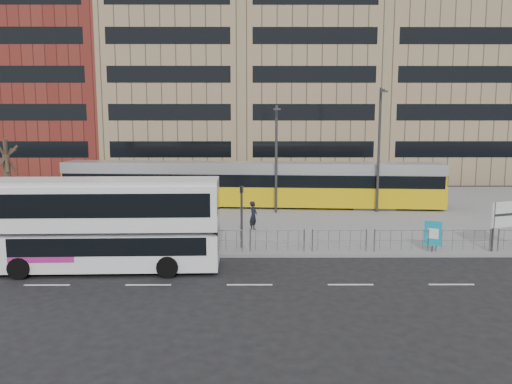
{
  "coord_description": "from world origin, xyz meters",
  "views": [
    {
      "loc": [
        -1.83,
        -22.96,
        6.45
      ],
      "look_at": [
        -1.7,
        6.0,
        2.26
      ],
      "focal_mm": 35.0,
      "sensor_mm": 36.0,
      "label": 1
    }
  ],
  "objects_px": {
    "double_decker_bus": "(103,222)",
    "lamp_post_west": "(276,154)",
    "lamp_post_east": "(379,145)",
    "bare_tree": "(5,137)",
    "station_sign": "(509,216)",
    "pedestrian": "(253,216)",
    "tram": "(250,184)",
    "traffic_light_west": "(242,209)",
    "ad_panel": "(433,234)"
  },
  "relations": [
    {
      "from": "tram",
      "to": "station_sign",
      "type": "relative_size",
      "value": 11.56
    },
    {
      "from": "station_sign",
      "to": "traffic_light_west",
      "type": "distance_m",
      "value": 13.03
    },
    {
      "from": "double_decker_bus",
      "to": "ad_panel",
      "type": "distance_m",
      "value": 15.33
    },
    {
      "from": "lamp_post_east",
      "to": "ad_panel",
      "type": "bearing_deg",
      "value": -89.48
    },
    {
      "from": "bare_tree",
      "to": "traffic_light_west",
      "type": "bearing_deg",
      "value": -28.23
    },
    {
      "from": "lamp_post_west",
      "to": "tram",
      "type": "bearing_deg",
      "value": 124.24
    },
    {
      "from": "station_sign",
      "to": "traffic_light_west",
      "type": "xyz_separation_m",
      "value": [
        -13.02,
        0.41,
        0.31
      ]
    },
    {
      "from": "tram",
      "to": "traffic_light_west",
      "type": "bearing_deg",
      "value": -87.18
    },
    {
      "from": "lamp_post_west",
      "to": "bare_tree",
      "type": "xyz_separation_m",
      "value": [
        -17.68,
        -1.13,
        1.22
      ]
    },
    {
      "from": "station_sign",
      "to": "pedestrian",
      "type": "height_order",
      "value": "station_sign"
    },
    {
      "from": "station_sign",
      "to": "pedestrian",
      "type": "distance_m",
      "value": 13.21
    },
    {
      "from": "tram",
      "to": "pedestrian",
      "type": "bearing_deg",
      "value": -83.91
    },
    {
      "from": "station_sign",
      "to": "ad_panel",
      "type": "bearing_deg",
      "value": 165.94
    },
    {
      "from": "tram",
      "to": "lamp_post_west",
      "type": "distance_m",
      "value": 3.97
    },
    {
      "from": "double_decker_bus",
      "to": "pedestrian",
      "type": "bearing_deg",
      "value": 46.5
    },
    {
      "from": "tram",
      "to": "station_sign",
      "type": "distance_m",
      "value": 17.82
    },
    {
      "from": "tram",
      "to": "lamp_post_west",
      "type": "xyz_separation_m",
      "value": [
        1.78,
        -2.62,
        2.39
      ]
    },
    {
      "from": "double_decker_bus",
      "to": "bare_tree",
      "type": "relative_size",
      "value": 1.42
    },
    {
      "from": "pedestrian",
      "to": "double_decker_bus",
      "type": "bearing_deg",
      "value": 161.51
    },
    {
      "from": "station_sign",
      "to": "traffic_light_west",
      "type": "bearing_deg",
      "value": 158.6
    },
    {
      "from": "ad_panel",
      "to": "pedestrian",
      "type": "bearing_deg",
      "value": 175.99
    },
    {
      "from": "traffic_light_west",
      "to": "lamp_post_west",
      "type": "height_order",
      "value": "lamp_post_west"
    },
    {
      "from": "double_decker_bus",
      "to": "bare_tree",
      "type": "bearing_deg",
      "value": 128.38
    },
    {
      "from": "lamp_post_west",
      "to": "lamp_post_east",
      "type": "xyz_separation_m",
      "value": [
        7.0,
        0.25,
        0.59
      ]
    },
    {
      "from": "lamp_post_east",
      "to": "traffic_light_west",
      "type": "bearing_deg",
      "value": -133.15
    },
    {
      "from": "double_decker_bus",
      "to": "lamp_post_east",
      "type": "bearing_deg",
      "value": 39.26
    },
    {
      "from": "double_decker_bus",
      "to": "station_sign",
      "type": "distance_m",
      "value": 19.11
    },
    {
      "from": "lamp_post_west",
      "to": "lamp_post_east",
      "type": "bearing_deg",
      "value": 2.03
    },
    {
      "from": "tram",
      "to": "traffic_light_west",
      "type": "distance_m",
      "value": 12.11
    },
    {
      "from": "station_sign",
      "to": "ad_panel",
      "type": "xyz_separation_m",
      "value": [
        -3.8,
        -0.37,
        -0.78
      ]
    },
    {
      "from": "pedestrian",
      "to": "lamp_post_east",
      "type": "bearing_deg",
      "value": -32.52
    },
    {
      "from": "pedestrian",
      "to": "ad_panel",
      "type": "bearing_deg",
      "value": -95.29
    },
    {
      "from": "lamp_post_west",
      "to": "bare_tree",
      "type": "bearing_deg",
      "value": -176.33
    },
    {
      "from": "tram",
      "to": "ad_panel",
      "type": "xyz_separation_m",
      "value": [
        8.88,
        -12.89,
        -0.75
      ]
    },
    {
      "from": "pedestrian",
      "to": "traffic_light_west",
      "type": "xyz_separation_m",
      "value": [
        -0.58,
        -3.96,
        1.13
      ]
    },
    {
      "from": "ad_panel",
      "to": "pedestrian",
      "type": "distance_m",
      "value": 9.86
    },
    {
      "from": "tram",
      "to": "lamp_post_west",
      "type": "bearing_deg",
      "value": -51.33
    },
    {
      "from": "ad_panel",
      "to": "pedestrian",
      "type": "height_order",
      "value": "pedestrian"
    },
    {
      "from": "pedestrian",
      "to": "lamp_post_east",
      "type": "distance_m",
      "value": 10.98
    },
    {
      "from": "double_decker_bus",
      "to": "lamp_post_west",
      "type": "height_order",
      "value": "lamp_post_west"
    },
    {
      "from": "station_sign",
      "to": "ad_panel",
      "type": "relative_size",
      "value": 1.6
    },
    {
      "from": "station_sign",
      "to": "bare_tree",
      "type": "height_order",
      "value": "bare_tree"
    },
    {
      "from": "ad_panel",
      "to": "traffic_light_west",
      "type": "relative_size",
      "value": 0.48
    },
    {
      "from": "station_sign",
      "to": "lamp_post_west",
      "type": "xyz_separation_m",
      "value": [
        -10.9,
        9.9,
        2.36
      ]
    },
    {
      "from": "lamp_post_east",
      "to": "bare_tree",
      "type": "distance_m",
      "value": 24.72
    },
    {
      "from": "ad_panel",
      "to": "lamp_post_west",
      "type": "bearing_deg",
      "value": 149.41
    },
    {
      "from": "double_decker_bus",
      "to": "pedestrian",
      "type": "height_order",
      "value": "double_decker_bus"
    },
    {
      "from": "double_decker_bus",
      "to": "lamp_post_west",
      "type": "relative_size",
      "value": 1.36
    },
    {
      "from": "pedestrian",
      "to": "bare_tree",
      "type": "xyz_separation_m",
      "value": [
        -16.13,
        4.39,
        4.39
      ]
    },
    {
      "from": "ad_panel",
      "to": "lamp_post_west",
      "type": "xyz_separation_m",
      "value": [
        -7.1,
        10.27,
        3.14
      ]
    }
  ]
}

